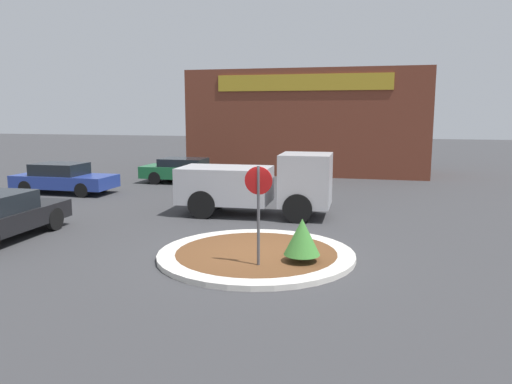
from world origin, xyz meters
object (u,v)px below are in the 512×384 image
Objects in this scene: stop_sign at (258,199)px; parked_sedan_green at (187,170)px; parked_sedan_blue at (63,178)px; utility_truck at (258,184)px.

parked_sedan_green is (-7.06, 13.28, -1.03)m from stop_sign.
parked_sedan_blue is (-11.36, 8.86, -1.01)m from stop_sign.
stop_sign is 6.31m from utility_truck.
stop_sign is 0.52× the size of parked_sedan_green.
stop_sign is 15.07m from parked_sedan_green.
parked_sedan_green is at bearing 117.99° from stop_sign.
parked_sedan_blue is 6.17m from parked_sedan_green.
parked_sedan_blue is at bearing 162.75° from utility_truck.
utility_truck is 9.09m from parked_sedan_green.
parked_sedan_green is (-5.57, 7.17, -0.48)m from utility_truck.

